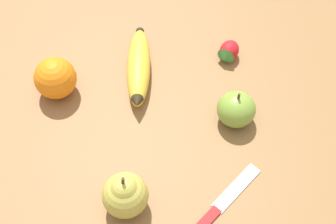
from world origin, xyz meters
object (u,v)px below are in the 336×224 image
Objects in this scene: pear at (125,194)px; banana at (139,67)px; apple at (236,109)px; paring_knife at (219,206)px; orange at (55,78)px; strawberry at (228,52)px.

banana is at bearing -34.69° from pear.
paring_knife is (-0.13, 0.13, -0.03)m from apple.
orange is 0.38m from paring_knife.
apple is 0.40× the size of paring_knife.
orange reaches higher than apple.
orange is 0.42× the size of paring_knife.
pear is 1.47× the size of strawberry.
pear is (-0.23, 0.16, 0.02)m from banana.
banana is at bearing -106.74° from orange.
paring_knife is at bearing 134.85° from apple.
paring_knife is (-0.31, 0.03, -0.02)m from banana.
pear reaches higher than orange.
apple is (0.04, -0.25, -0.01)m from pear.
paring_knife is at bearing 25.87° from banana.
paring_knife is (-0.08, -0.12, -0.04)m from pear.
orange is 0.34m from apple.
banana is 0.16m from orange.
banana is 0.18m from strawberry.
pear is at bearing 178.41° from orange.
pear reaches higher than paring_knife.
pear is 1.21× the size of apple.
apple is at bearing 58.16° from banana.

